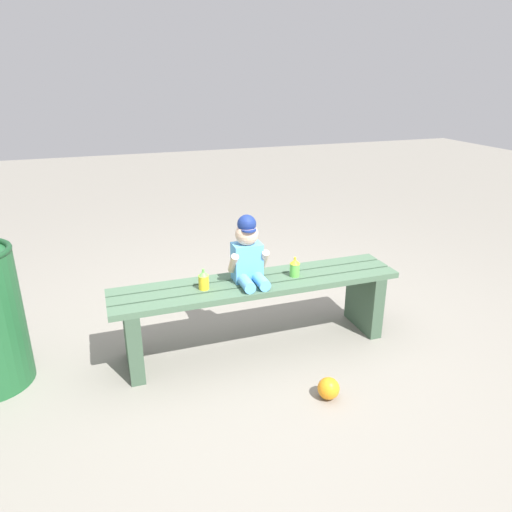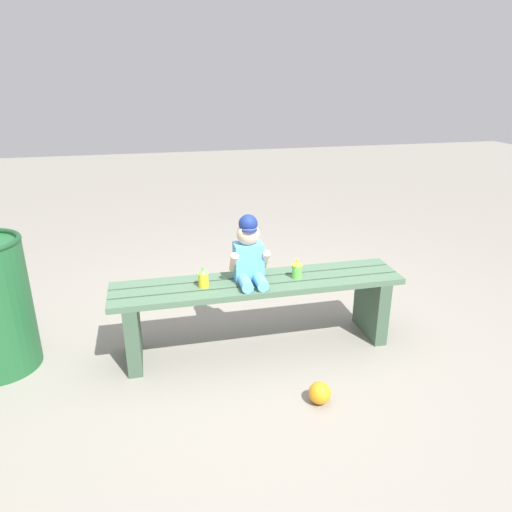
% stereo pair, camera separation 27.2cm
% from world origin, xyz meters
% --- Properties ---
extents(ground_plane, '(16.00, 16.00, 0.00)m').
position_xyz_m(ground_plane, '(0.00, 0.00, 0.00)').
color(ground_plane, gray).
extents(park_bench, '(1.75, 0.35, 0.45)m').
position_xyz_m(park_bench, '(0.00, 0.00, 0.31)').
color(park_bench, '#47664C').
rests_on(park_bench, ground_plane).
extents(child_figure, '(0.23, 0.27, 0.40)m').
position_xyz_m(child_figure, '(-0.05, 0.02, 0.63)').
color(child_figure, '#59A5E5').
rests_on(child_figure, park_bench).
extents(sippy_cup_left, '(0.06, 0.06, 0.12)m').
position_xyz_m(sippy_cup_left, '(-0.33, -0.01, 0.51)').
color(sippy_cup_left, yellow).
rests_on(sippy_cup_left, park_bench).
extents(sippy_cup_right, '(0.06, 0.06, 0.12)m').
position_xyz_m(sippy_cup_right, '(0.24, -0.01, 0.51)').
color(sippy_cup_right, '#66CC4C').
rests_on(sippy_cup_right, park_bench).
extents(toy_ball, '(0.12, 0.12, 0.12)m').
position_xyz_m(toy_ball, '(0.19, -0.61, 0.06)').
color(toy_ball, orange).
rests_on(toy_ball, ground_plane).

